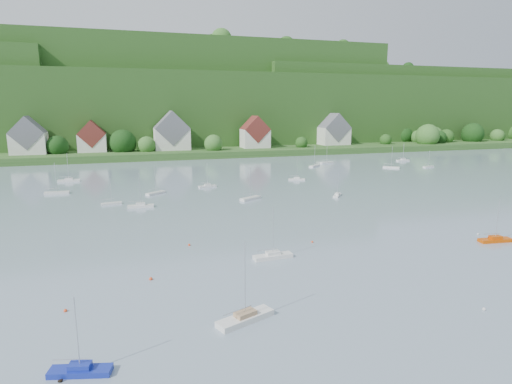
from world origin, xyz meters
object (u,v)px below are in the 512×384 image
near_sailboat_1 (80,370)px  near_sailboat_2 (245,317)px  near_sailboat_5 (495,239)px  near_sailboat_3 (273,256)px

near_sailboat_1 → near_sailboat_2: bearing=30.2°
near_sailboat_2 → near_sailboat_5: 50.17m
near_sailboat_1 → near_sailboat_3: (25.38, 21.94, 0.03)m
near_sailboat_3 → near_sailboat_5: near_sailboat_3 is taller
near_sailboat_1 → near_sailboat_2: (16.09, 4.61, 0.05)m
near_sailboat_1 → near_sailboat_2: near_sailboat_2 is taller
near_sailboat_2 → near_sailboat_5: near_sailboat_2 is taller
near_sailboat_2 → near_sailboat_5: bearing=-5.4°
near_sailboat_2 → near_sailboat_5: size_ratio=1.15×
near_sailboat_3 → near_sailboat_1: bearing=-142.6°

